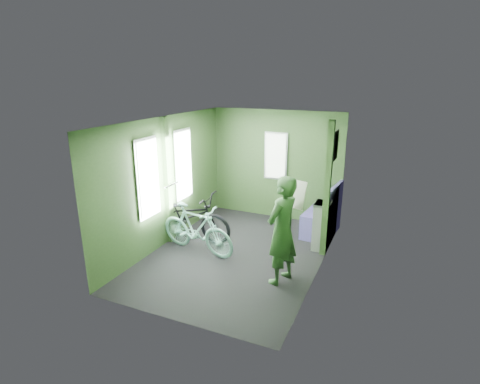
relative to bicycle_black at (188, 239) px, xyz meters
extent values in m
plane|color=black|center=(1.12, -0.21, 0.00)|extent=(4.00, 4.00, 0.00)
cube|color=silver|center=(1.12, -0.21, 2.30)|extent=(2.80, 4.00, 0.02)
cube|color=#2D4922|center=(1.12, 1.79, 1.15)|extent=(2.80, 0.02, 2.30)
cube|color=#2D4922|center=(1.12, -2.21, 1.15)|extent=(2.80, 0.02, 2.30)
cube|color=#2D4922|center=(-0.28, -0.21, 1.15)|extent=(0.02, 4.00, 2.30)
cube|color=#2D4922|center=(2.52, -0.21, 1.15)|extent=(0.02, 4.00, 2.30)
cube|color=#2D4922|center=(-0.24, -0.21, 1.15)|extent=(0.08, 0.12, 2.30)
cube|color=silver|center=(-0.23, -0.76, 1.35)|extent=(0.02, 0.56, 1.34)
cube|color=silver|center=(-0.23, 0.34, 1.35)|extent=(0.02, 0.56, 1.34)
cube|color=white|center=(-0.22, -0.76, 1.88)|extent=(0.00, 0.12, 0.12)
cube|color=white|center=(-0.22, 0.34, 1.88)|extent=(0.00, 0.12, 0.12)
cylinder|color=silver|center=(-0.17, -0.21, 1.10)|extent=(0.03, 0.40, 0.03)
cube|color=#2D4922|center=(2.47, 0.39, 1.15)|extent=(0.10, 0.10, 2.30)
cube|color=white|center=(2.50, 0.69, 1.85)|extent=(0.02, 0.40, 0.50)
cube|color=silver|center=(1.12, 1.75, 1.35)|extent=(0.50, 0.02, 1.00)
imported|color=black|center=(0.00, 0.00, 0.00)|extent=(1.77, 0.71, 0.98)
imported|color=#86CFC2|center=(0.45, -0.44, 0.00)|extent=(1.57, 0.78, 0.95)
imported|color=#32572F|center=(2.07, -0.76, 0.82)|extent=(0.56, 0.69, 1.64)
cube|color=silver|center=(2.16, -0.47, 1.30)|extent=(0.35, 0.23, 0.41)
cube|color=gray|center=(2.38, 0.59, 0.43)|extent=(0.25, 0.36, 0.86)
cube|color=navy|center=(2.24, 1.24, 0.24)|extent=(0.62, 1.00, 0.48)
cube|color=navy|center=(2.47, 1.24, 0.74)|extent=(0.15, 0.95, 0.53)
camera|label=1|loc=(3.51, -5.57, 2.97)|focal=28.00mm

